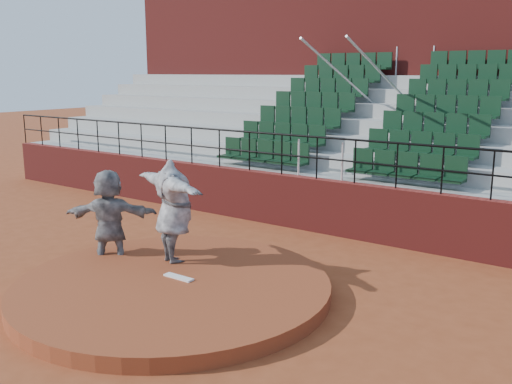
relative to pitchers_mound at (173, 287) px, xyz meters
The scene contains 9 objects.
ground 0.12m from the pitchers_mound, ahead, with size 90.00×90.00×0.00m, color brown.
pitchers_mound is the anchor object (origin of this frame).
pitching_rubber 0.21m from the pitchers_mound, 90.00° to the left, with size 0.60×0.15×0.03m, color white.
boundary_wall 5.03m from the pitchers_mound, 90.00° to the left, with size 24.00×0.30×1.30m, color maroon.
wall_railing 5.35m from the pitchers_mound, 90.00° to the left, with size 24.04×0.05×1.03m.
seating_deck 8.75m from the pitchers_mound, 90.00° to the left, with size 24.00×5.97×4.63m.
press_box_facade 13.06m from the pitchers_mound, 90.00° to the left, with size 24.00×3.00×7.10m, color maroon.
pitcher 1.52m from the pitchers_mound, 131.49° to the left, with size 2.44×0.66×1.98m, color black.
fielder 2.27m from the pitchers_mound, 169.08° to the left, with size 1.82×0.58×1.96m, color black.
Camera 1 is at (6.66, -6.80, 3.82)m, focal length 40.00 mm.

